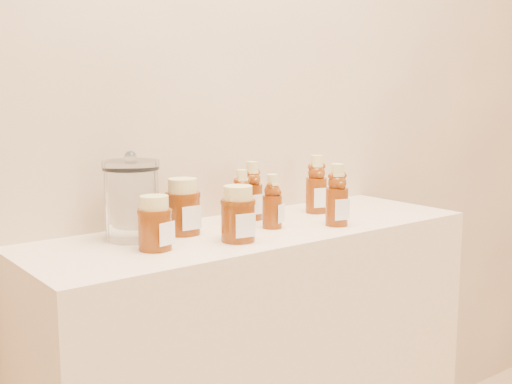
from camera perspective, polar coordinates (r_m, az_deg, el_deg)
wall_back at (r=1.77m, az=-3.98°, el=12.25°), size 3.50×0.02×2.70m
bear_bottle_back_left at (r=1.68m, az=-1.27°, el=-0.15°), size 0.06×0.06×0.16m
bear_bottle_back_mid at (r=1.74m, az=-0.37°, el=0.46°), size 0.06×0.06×0.18m
bear_bottle_back_right at (r=1.85m, az=5.39°, el=1.04°), size 0.08×0.08×0.19m
bear_bottle_front_left at (r=1.63m, az=1.45°, el=-0.52°), size 0.07×0.07×0.16m
bear_bottle_front_right at (r=1.68m, az=7.22°, el=0.11°), size 0.08×0.08×0.18m
honey_jar_left at (r=1.43m, az=-8.99°, el=-2.73°), size 0.09×0.09×0.12m
honey_jar_back at (r=1.58m, az=-6.52°, el=-1.28°), size 0.09×0.09×0.14m
honey_jar_front at (r=1.49m, az=-1.61°, el=-1.93°), size 0.10×0.10×0.13m
glass_canister at (r=1.53m, az=-10.99°, el=-0.42°), size 0.16×0.16×0.20m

